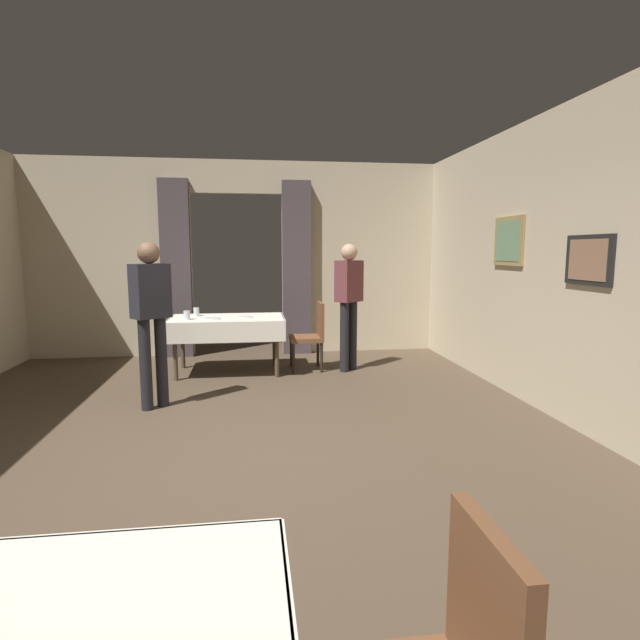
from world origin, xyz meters
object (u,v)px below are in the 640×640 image
object	(u,v)px
glass_mid_c	(196,312)
person_waiter_by_doorway	(151,311)
plate_mid_b	(211,318)
person_diner_standing_aside	(349,296)
glass_mid_a	(187,315)
plate_mid_d	(246,317)
chair_mid_right	(312,333)
dining_table_mid	(227,324)

from	to	relation	value
glass_mid_c	person_waiter_by_doorway	size ratio (longest dim) A/B	0.07
glass_mid_c	plate_mid_b	bearing A→B (deg)	-54.90
person_waiter_by_doorway	person_diner_standing_aside	xyz separation A→B (m)	(2.31, 1.36, 0.00)
glass_mid_a	plate_mid_b	size ratio (longest dim) A/B	0.49
person_waiter_by_doorway	glass_mid_c	bearing A→B (deg)	80.74
plate_mid_b	person_waiter_by_doorway	xyz separation A→B (m)	(-0.49, -1.34, 0.27)
plate_mid_d	plate_mid_b	bearing A→B (deg)	-166.55
glass_mid_a	person_waiter_by_doorway	size ratio (longest dim) A/B	0.07
glass_mid_c	chair_mid_right	bearing A→B (deg)	-6.24
dining_table_mid	chair_mid_right	xyz separation A→B (m)	(1.14, 0.02, -0.14)
person_waiter_by_doorway	person_diner_standing_aside	size ratio (longest dim) A/B	1.00
glass_mid_c	person_diner_standing_aside	world-z (taller)	person_diner_standing_aside
dining_table_mid	person_waiter_by_doorway	size ratio (longest dim) A/B	0.88
dining_table_mid	person_diner_standing_aside	size ratio (longest dim) A/B	0.88
plate_mid_d	person_diner_standing_aside	distance (m)	1.41
dining_table_mid	plate_mid_d	xyz separation A→B (m)	(0.24, -0.02, 0.10)
plate_mid_b	glass_mid_c	world-z (taller)	glass_mid_c
glass_mid_a	plate_mid_b	distance (m)	0.31
chair_mid_right	plate_mid_d	bearing A→B (deg)	-177.29
plate_mid_b	plate_mid_d	xyz separation A→B (m)	(0.44, 0.11, 0.00)
plate_mid_b	chair_mid_right	bearing A→B (deg)	6.30
plate_mid_b	glass_mid_c	xyz separation A→B (m)	(-0.22, 0.32, 0.05)
dining_table_mid	person_waiter_by_doorway	bearing A→B (deg)	-115.26
dining_table_mid	glass_mid_a	size ratio (longest dim) A/B	12.94
dining_table_mid	glass_mid_c	bearing A→B (deg)	155.06
dining_table_mid	person_diner_standing_aside	world-z (taller)	person_diner_standing_aside
plate_mid_d	glass_mid_c	bearing A→B (deg)	162.20
plate_mid_b	person_diner_standing_aside	world-z (taller)	person_diner_standing_aside
dining_table_mid	chair_mid_right	distance (m)	1.15
plate_mid_d	person_waiter_by_doorway	xyz separation A→B (m)	(-0.93, -1.44, 0.27)
glass_mid_c	dining_table_mid	bearing A→B (deg)	-24.94
chair_mid_right	glass_mid_c	xyz separation A→B (m)	(-1.56, 0.17, 0.29)
dining_table_mid	glass_mid_c	xyz separation A→B (m)	(-0.42, 0.19, 0.15)
dining_table_mid	plate_mid_b	bearing A→B (deg)	-147.74
person_diner_standing_aside	plate_mid_b	bearing A→B (deg)	-179.32
chair_mid_right	plate_mid_b	distance (m)	1.36
plate_mid_d	person_waiter_by_doorway	world-z (taller)	person_waiter_by_doorway
glass_mid_a	person_waiter_by_doorway	distance (m)	1.33
glass_mid_a	dining_table_mid	bearing A→B (deg)	17.84
chair_mid_right	person_diner_standing_aside	distance (m)	0.72
plate_mid_b	glass_mid_c	size ratio (longest dim) A/B	2.04
chair_mid_right	plate_mid_b	size ratio (longest dim) A/B	3.89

